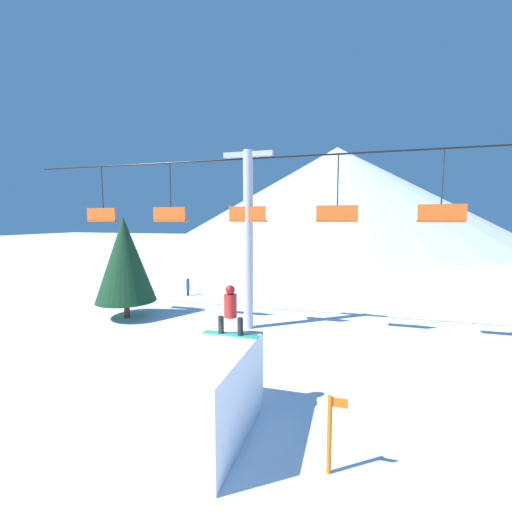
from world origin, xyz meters
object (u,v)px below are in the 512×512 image
snowboarder (230,310)px  trail_marker (330,432)px  distant_skier (188,286)px  snow_ramp (202,393)px  pine_tree_near (125,259)px

snowboarder → trail_marker: snowboarder is taller
trail_marker → distant_skier: 18.11m
snow_ramp → trail_marker: size_ratio=2.01×
snowboarder → pine_tree_near: pine_tree_near is taller
snow_ramp → distant_skier: 16.06m
pine_tree_near → trail_marker: size_ratio=3.21×
pine_tree_near → trail_marker: bearing=-37.0°
snowboarder → pine_tree_near: bearing=141.0°
snow_ramp → pine_tree_near: 11.98m
snowboarder → trail_marker: bearing=-30.0°
snowboarder → snow_ramp: bearing=-104.6°
snow_ramp → distant_skier: size_ratio=2.79×
snowboarder → distant_skier: size_ratio=1.30×
snow_ramp → snowboarder: (0.31, 1.20, 1.79)m
snowboarder → distant_skier: bearing=122.0°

